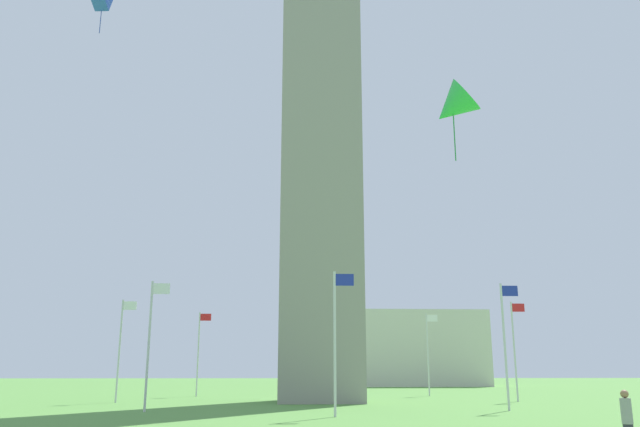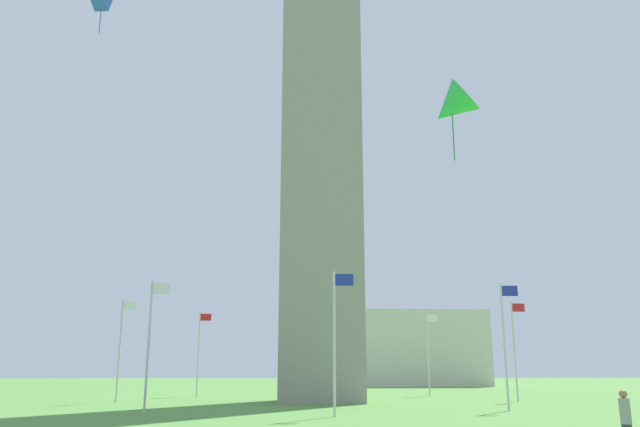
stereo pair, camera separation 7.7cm
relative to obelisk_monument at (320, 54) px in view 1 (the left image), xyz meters
The scene contains 13 objects.
ground_plane 28.55m from the obelisk_monument, ahead, with size 260.00×260.00×0.00m, color #548C3D.
obelisk_monument is the anchor object (origin of this frame).
flagpole_n 28.70m from the obelisk_monument, ahead, with size 1.12×0.14×7.53m.
flagpole_ne 28.69m from the obelisk_monument, 44.83° to the left, with size 1.12×0.14×7.53m.
flagpole_e 28.67m from the obelisk_monument, 89.76° to the left, with size 1.12×0.14×7.53m.
flagpole_se 28.65m from the obelisk_monument, 134.83° to the left, with size 1.12×0.14×7.53m.
flagpole_s 28.64m from the obelisk_monument, behind, with size 1.12×0.14×7.53m.
flagpole_sw 28.65m from the obelisk_monument, 134.83° to the right, with size 1.12×0.14×7.53m.
flagpole_w 28.67m from the obelisk_monument, 89.76° to the right, with size 1.12×0.14×7.53m.
flagpole_nw 28.69m from the obelisk_monument, 44.83° to the right, with size 1.12×0.14×7.53m.
person_gray_shirt 41.25m from the obelisk_monument, 75.58° to the right, with size 0.32×0.32×1.78m.
kite_green_delta 32.71m from the obelisk_monument, 83.03° to the right, with size 2.42×2.26×3.05m.
distant_building 54.96m from the obelisk_monument, 72.79° to the left, with size 23.44×14.13×10.73m.
Camera 1 is at (-2.53, -48.70, 2.38)m, focal length 35.25 mm.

